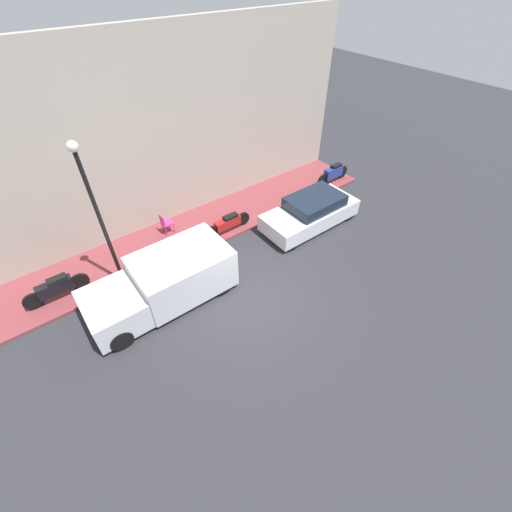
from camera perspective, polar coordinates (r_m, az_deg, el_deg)
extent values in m
plane|color=#2D2D33|center=(11.62, -0.63, -6.93)|extent=(60.00, 60.00, 0.00)
cube|color=brown|center=(14.34, -11.08, 3.86)|extent=(2.64, 17.46, 0.10)
cube|color=#B2A899|center=(13.75, -16.20, 18.45)|extent=(0.30, 17.46, 7.14)
cube|color=silver|center=(14.47, 8.93, 6.81)|extent=(1.75, 4.14, 0.67)
cube|color=#192333|center=(14.28, 9.78, 8.93)|extent=(1.54, 2.28, 0.46)
cylinder|color=black|center=(13.25, 6.08, 2.17)|extent=(0.20, 0.61, 0.61)
cylinder|color=black|center=(14.12, 1.98, 5.34)|extent=(0.20, 0.61, 0.61)
cylinder|color=black|center=(15.25, 15.23, 6.87)|extent=(0.20, 0.61, 0.61)
cylinder|color=black|center=(16.01, 11.17, 9.48)|extent=(0.20, 0.61, 0.61)
cube|color=silver|center=(11.45, -12.13, -2.50)|extent=(2.01, 3.04, 1.42)
cube|color=silver|center=(11.25, -22.53, -8.24)|extent=(1.91, 1.64, 1.00)
cube|color=#192333|center=(11.04, -24.08, -7.85)|extent=(1.71, 0.90, 0.40)
cylinder|color=black|center=(10.92, -21.57, -12.85)|extent=(0.22, 0.69, 0.69)
cylinder|color=black|center=(12.10, -24.48, -7.06)|extent=(0.22, 0.69, 0.69)
cylinder|color=black|center=(11.56, -5.66, -4.97)|extent=(0.22, 0.69, 0.69)
cylinder|color=black|center=(12.68, -9.97, -0.27)|extent=(0.22, 0.69, 0.69)
cube|color=#B21E1E|center=(13.86, -4.75, 5.54)|extent=(0.30, 1.12, 0.36)
cube|color=black|center=(13.78, -4.28, 6.56)|extent=(0.27, 0.61, 0.12)
cylinder|color=black|center=(13.64, -7.39, 3.89)|extent=(0.10, 0.57, 0.57)
cylinder|color=black|center=(14.27, -2.16, 6.23)|extent=(0.10, 0.57, 0.57)
cube|color=black|center=(12.89, -30.48, -4.53)|extent=(0.30, 1.09, 0.45)
cube|color=black|center=(12.70, -30.30, -3.37)|extent=(0.27, 0.60, 0.12)
cylinder|color=black|center=(13.06, -33.09, -6.35)|extent=(0.10, 0.62, 0.62)
cylinder|color=black|center=(12.99, -27.31, -3.79)|extent=(0.10, 0.62, 0.62)
cube|color=navy|center=(17.48, 12.76, 13.45)|extent=(0.30, 1.04, 0.50)
cube|color=black|center=(17.44, 13.24, 14.44)|extent=(0.27, 0.57, 0.12)
cylinder|color=black|center=(17.13, 11.13, 12.29)|extent=(0.10, 0.63, 0.63)
cylinder|color=black|center=(18.04, 14.12, 13.42)|extent=(0.10, 0.63, 0.63)
cylinder|color=black|center=(11.36, -24.19, 4.64)|extent=(0.12, 0.12, 4.84)
sphere|color=silver|center=(10.18, -28.26, 15.80)|extent=(0.30, 0.30, 0.30)
cube|color=#D8338C|center=(14.23, -14.61, 5.35)|extent=(0.40, 0.40, 0.04)
cube|color=#D8338C|center=(14.06, -15.41, 5.78)|extent=(0.40, 0.04, 0.40)
cylinder|color=#D8338C|center=(14.28, -13.54, 4.56)|extent=(0.04, 0.04, 0.42)
cylinder|color=#D8338C|center=(14.55, -14.15, 5.21)|extent=(0.04, 0.04, 0.42)
cylinder|color=#D8338C|center=(14.19, -14.76, 4.03)|extent=(0.04, 0.04, 0.42)
cylinder|color=#D8338C|center=(14.45, -15.36, 4.69)|extent=(0.04, 0.04, 0.42)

